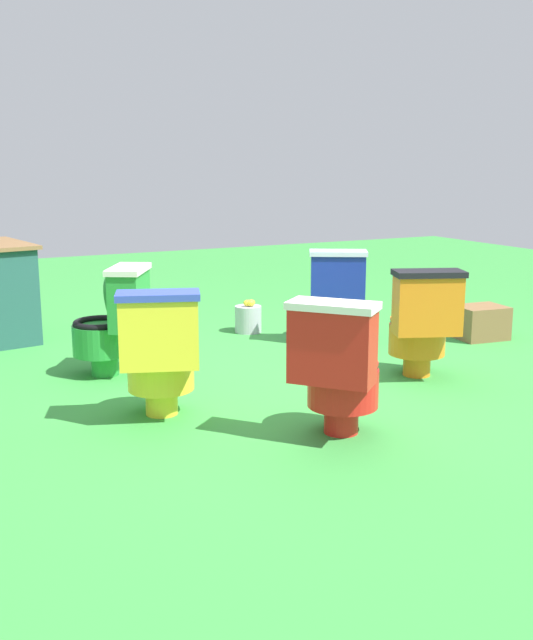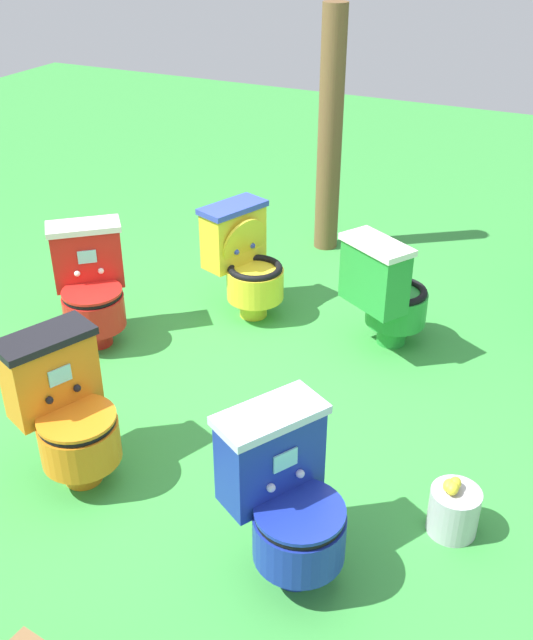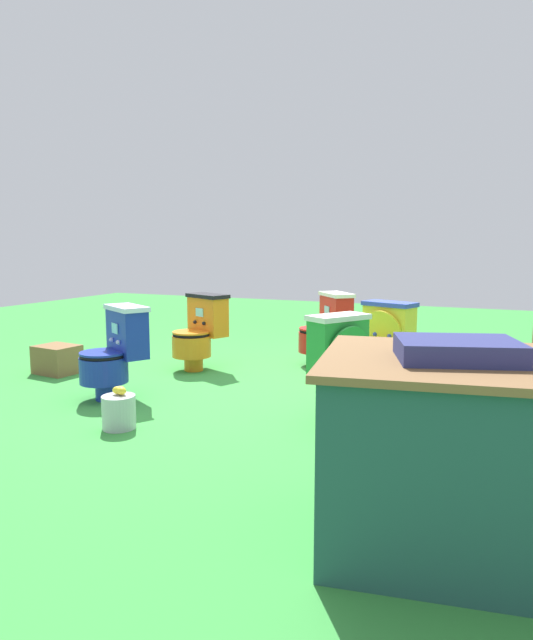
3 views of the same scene
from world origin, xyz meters
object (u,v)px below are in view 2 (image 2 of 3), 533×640
Objects in this scene: toilet_orange at (67,410)px; lemon_bucket at (454,510)px; toilet_green at (387,292)px; toilet_yellow at (245,261)px; toilet_blue at (286,498)px; wooden_post at (330,134)px; toilet_red at (91,285)px.

toilet_orange reaches higher than lemon_bucket.
toilet_yellow is at bearing -150.57° from toilet_green.
toilet_blue is 3.27m from wooden_post.
toilet_orange is 1.25m from toilet_red.
toilet_yellow is 1.00× the size of toilet_green.
toilet_orange and toilet_red have the same top height.
wooden_post reaches higher than toilet_green.
lemon_bucket is (1.34, 0.75, -0.26)m from toilet_green.
lemon_bucket is at bearing 160.16° from toilet_blue.
toilet_orange is 1.00× the size of toilet_yellow.
toilet_red is 1.78m from toilet_green.
toilet_red and toilet_blue have the same top height.
wooden_post is 3.13m from lemon_bucket.
toilet_orange is 0.40× the size of wooden_post.
toilet_orange is at bearing 19.38° from toilet_yellow.
wooden_post reaches higher than toilet_red.
toilet_blue is (1.83, 0.17, -0.00)m from toilet_green.
wooden_post is (-1.92, 0.78, 0.53)m from toilet_red.
toilet_orange and toilet_yellow have the same top height.
toilet_yellow is at bearing -128.48° from lemon_bucket.
toilet_red is 2.63× the size of lemon_bucket.
wooden_post reaches higher than lemon_bucket.
toilet_orange is at bearing -88.64° from toilet_green.
lemon_bucket is at bearing 71.58° from toilet_yellow.
toilet_yellow is 0.96m from toilet_green.
toilet_green is at bearing 108.91° from toilet_yellow.
toilet_blue is 0.80m from lemon_bucket.
toilet_green is (0.02, 0.96, 0.00)m from toilet_yellow.
toilet_green is at bearing 162.02° from toilet_red.
toilet_blue is at bearing 107.20° from toilet_red.
toilet_yellow is at bearing -118.72° from toilet_blue.
toilet_orange is 1.79m from lemon_bucket.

